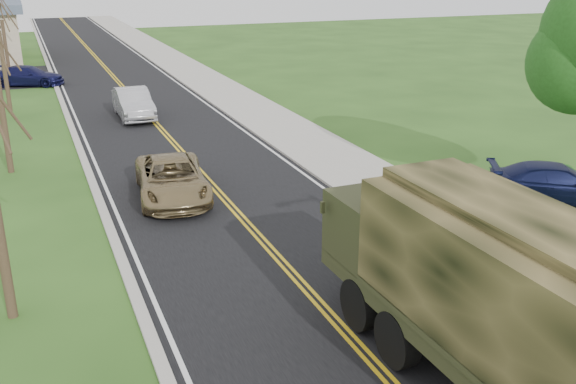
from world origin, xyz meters
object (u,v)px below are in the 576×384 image
suv_champagne (172,179)px  sedan_silver (133,103)px  military_truck (479,277)px  pickup_navy (556,183)px

suv_champagne → sedan_silver: sedan_silver is taller
military_truck → sedan_silver: military_truck is taller
sedan_silver → pickup_navy: (11.49, -18.57, -0.11)m
military_truck → sedan_silver: size_ratio=1.66×
sedan_silver → suv_champagne: bearing=-93.5°
sedan_silver → military_truck: bearing=-84.5°
sedan_silver → pickup_navy: bearing=-58.1°
suv_champagne → sedan_silver: 13.13m
pickup_navy → suv_champagne: bearing=95.7°
military_truck → suv_champagne: military_truck is taller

